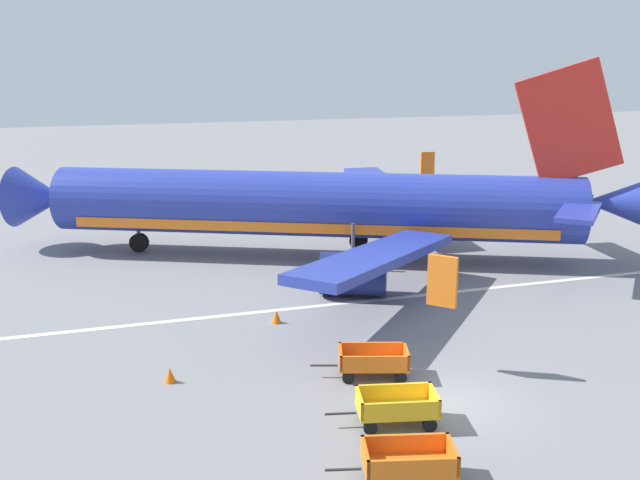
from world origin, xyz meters
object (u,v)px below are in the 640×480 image
object	(u,v)px
baggage_cart_nearest	(408,462)
baggage_cart_third_in_row	(373,361)
airplane	(331,206)
baggage_cart_second_in_row	(397,406)
traffic_cone_near_plane	(276,317)
traffic_cone_mid_apron	(170,375)

from	to	relation	value
baggage_cart_nearest	baggage_cart_third_in_row	bearing A→B (deg)	76.75
airplane	baggage_cart_third_in_row	xyz separation A→B (m)	(-3.55, -15.79, -2.45)
baggage_cart_nearest	baggage_cart_second_in_row	xyz separation A→B (m)	(0.98, 3.09, 0.00)
airplane	traffic_cone_near_plane	world-z (taller)	airplane
airplane	traffic_cone_mid_apron	distance (m)	17.87
baggage_cart_second_in_row	traffic_cone_near_plane	distance (m)	10.03
baggage_cart_nearest	traffic_cone_near_plane	xyz separation A→B (m)	(-0.47, 13.01, -0.31)
airplane	baggage_cart_second_in_row	xyz separation A→B (m)	(-4.13, -19.30, -2.45)
airplane	baggage_cart_nearest	world-z (taller)	airplane
baggage_cart_second_in_row	traffic_cone_near_plane	xyz separation A→B (m)	(-1.45, 9.92, -0.31)
airplane	baggage_cart_nearest	size ratio (longest dim) A/B	9.83
traffic_cone_near_plane	traffic_cone_mid_apron	size ratio (longest dim) A/B	1.03
baggage_cart_second_in_row	baggage_cart_nearest	bearing A→B (deg)	-107.51
baggage_cart_third_in_row	traffic_cone_near_plane	bearing A→B (deg)	107.53
airplane	traffic_cone_mid_apron	world-z (taller)	airplane
baggage_cart_second_in_row	traffic_cone_near_plane	world-z (taller)	baggage_cart_second_in_row
airplane	baggage_cart_second_in_row	distance (m)	19.89
traffic_cone_near_plane	baggage_cart_third_in_row	bearing A→B (deg)	-72.47
traffic_cone_near_plane	airplane	bearing A→B (deg)	59.25
traffic_cone_near_plane	traffic_cone_mid_apron	bearing A→B (deg)	-137.35
baggage_cart_third_in_row	traffic_cone_mid_apron	world-z (taller)	baggage_cart_third_in_row
baggage_cart_second_in_row	airplane	bearing A→B (deg)	77.91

